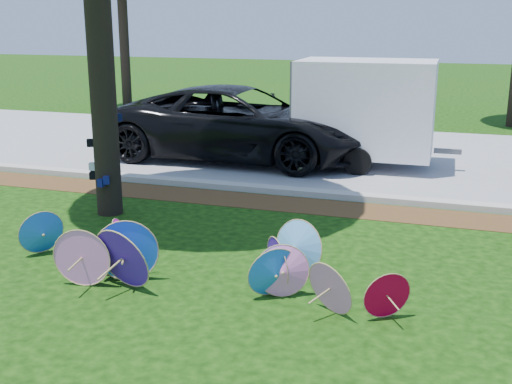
% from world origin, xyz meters
% --- Properties ---
extents(ground, '(90.00, 90.00, 0.00)m').
position_xyz_m(ground, '(0.00, 0.00, 0.00)').
color(ground, black).
rests_on(ground, ground).
extents(mulch_strip, '(90.00, 1.00, 0.01)m').
position_xyz_m(mulch_strip, '(0.00, 4.50, 0.01)').
color(mulch_strip, '#472D16').
rests_on(mulch_strip, ground).
extents(curb, '(90.00, 0.30, 0.12)m').
position_xyz_m(curb, '(0.00, 5.20, 0.06)').
color(curb, '#B7B5AD').
rests_on(curb, ground).
extents(street, '(90.00, 8.00, 0.01)m').
position_xyz_m(street, '(0.00, 9.35, 0.01)').
color(street, gray).
rests_on(street, ground).
extents(parasol_pile, '(6.90, 1.65, 0.87)m').
position_xyz_m(parasol_pile, '(-0.37, 0.52, 0.37)').
color(parasol_pile, '#56A9DA').
rests_on(parasol_pile, ground).
extents(black_van, '(6.36, 3.03, 1.75)m').
position_xyz_m(black_van, '(-1.85, 7.92, 0.88)').
color(black_van, black).
rests_on(black_van, ground).
extents(cargo_trailer, '(3.06, 1.97, 2.72)m').
position_xyz_m(cargo_trailer, '(1.14, 8.15, 1.36)').
color(cargo_trailer, white).
rests_on(cargo_trailer, ground).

